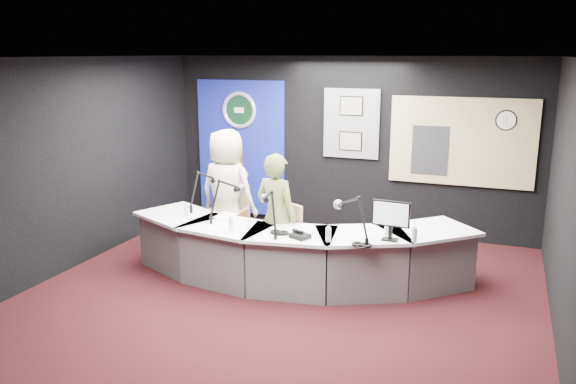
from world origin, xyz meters
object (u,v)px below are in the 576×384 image
at_px(armchair_right, 276,245).
at_px(broadcast_desk, 292,253).
at_px(person_woman, 276,216).
at_px(armchair_left, 228,217).
at_px(person_man, 227,192).

bearing_deg(armchair_right, broadcast_desk, 17.03).
relative_size(broadcast_desk, person_woman, 2.75).
distance_m(broadcast_desk, armchair_left, 1.45).
bearing_deg(person_man, broadcast_desk, 158.51).
distance_m(person_man, person_woman, 1.21).
bearing_deg(broadcast_desk, armchair_right, 166.69).
relative_size(armchair_right, person_woman, 0.54).
height_order(armchair_right, person_man, person_man).
bearing_deg(person_man, person_woman, 155.39).
bearing_deg(armchair_right, person_woman, 0.00).
height_order(armchair_left, armchair_right, armchair_left).
bearing_deg(broadcast_desk, armchair_left, 150.93).
bearing_deg(person_woman, armchair_right, -0.00).
xyz_separation_m(broadcast_desk, armchair_left, (-1.26, 0.70, 0.15)).
xyz_separation_m(broadcast_desk, armchair_right, (-0.24, 0.06, 0.06)).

